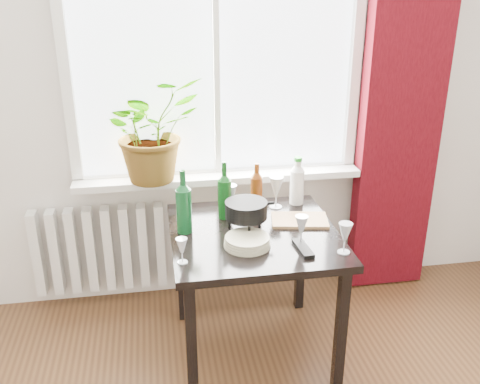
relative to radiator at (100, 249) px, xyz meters
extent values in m
cube|color=white|center=(0.75, 0.04, 1.22)|extent=(1.72, 0.08, 1.62)
cube|color=white|center=(0.75, -0.03, 0.44)|extent=(1.72, 0.20, 0.04)
cube|color=#37050A|center=(1.87, -0.06, 0.92)|extent=(0.50, 0.12, 2.56)
cube|color=silver|center=(0.00, 0.00, 0.00)|extent=(0.80, 0.10, 0.55)
cube|color=black|center=(0.85, -0.63, 0.34)|extent=(0.85, 0.85, 0.04)
cube|color=black|center=(0.48, -1.00, -0.03)|extent=(0.05, 0.05, 0.70)
cube|color=black|center=(0.48, -0.27, -0.03)|extent=(0.05, 0.05, 0.70)
cube|color=black|center=(1.21, -1.00, -0.03)|extent=(0.05, 0.05, 0.70)
cube|color=black|center=(1.21, -0.27, -0.03)|extent=(0.05, 0.05, 0.70)
imported|color=#30701D|center=(0.37, -0.06, 0.77)|extent=(0.70, 0.67, 0.60)
cylinder|color=beige|center=(0.79, -0.78, 0.38)|extent=(0.25, 0.25, 0.05)
cube|color=black|center=(1.04, -0.86, 0.37)|extent=(0.07, 0.18, 0.02)
cube|color=#A57A4A|center=(1.11, -0.55, 0.37)|extent=(0.32, 0.24, 0.02)
camera|label=1|loc=(0.37, -3.04, 1.59)|focal=40.00mm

